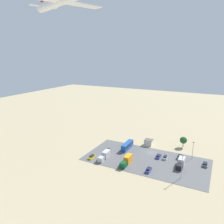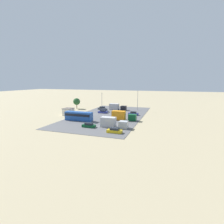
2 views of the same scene
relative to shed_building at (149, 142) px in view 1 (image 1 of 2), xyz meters
The scene contains 17 objects.
ground_plane 9.94m from the shed_building, 116.17° to the left, with size 400.00×400.00×0.00m, color tan.
parking_lot_surface 18.26m from the shed_building, 103.77° to the left, with size 56.27×28.23×0.08m.
shed_building is the anchor object (origin of this frame).
bus 12.97m from the shed_building, 49.85° to the left, with size 2.57×10.77×3.30m.
parked_car_0 17.39m from the shed_building, 134.53° to the left, with size 1.82×4.14×1.43m.
parked_car_1 28.66m from the shed_building, 107.86° to the left, with size 1.72×4.41×1.61m.
parked_car_2 33.59m from the shed_building, 55.44° to the left, with size 1.77×4.41×1.45m.
parked_car_3 15.59m from the shed_building, 125.18° to the left, with size 1.89×4.24×1.45m.
parked_car_4 31.62m from the shed_building, 159.15° to the left, with size 1.99×4.31×1.50m.
parked_car_5 24.00m from the shed_building, 48.23° to the left, with size 1.79×4.34×1.44m.
parked_car_6 20.13m from the shed_building, 154.15° to the left, with size 1.88×4.46×1.65m.
parked_truck_0 28.49m from the shed_building, 61.91° to the left, with size 2.50×8.90×3.21m.
parked_truck_1 25.40m from the shed_building, 85.32° to the left, with size 2.39×9.39×3.42m.
parked_truck_2 25.66m from the shed_building, 141.02° to the left, with size 2.59×8.83×3.15m.
tree_near_shed 18.26m from the shed_building, 161.48° to the right, with size 3.72×3.72×5.69m.
light_pole_lot_centre 24.48m from the shed_building, 164.65° to the left, with size 0.90×0.28×8.27m.
light_pole_lot_edge 34.64m from the shed_building, 129.45° to the left, with size 0.90×0.28×9.92m.
Camera 1 is at (-28.40, 98.94, 47.24)m, focal length 35.00 mm.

